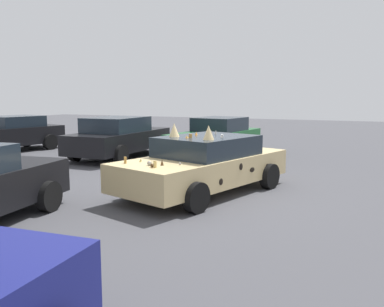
% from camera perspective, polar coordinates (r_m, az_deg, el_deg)
% --- Properties ---
extents(ground_plane, '(60.00, 60.00, 0.00)m').
position_cam_1_polar(ground_plane, '(9.56, 1.65, -5.45)').
color(ground_plane, '#47474C').
extents(art_car_decorated, '(4.77, 2.99, 1.61)m').
position_cam_1_polar(art_car_decorated, '(9.45, 1.76, -1.46)').
color(art_car_decorated, '#D8BC7F').
rests_on(art_car_decorated, ground).
extents(parked_sedan_far_left, '(4.36, 2.52, 1.41)m').
position_cam_1_polar(parked_sedan_far_left, '(18.06, -23.78, 2.54)').
color(parked_sedan_far_left, black).
rests_on(parked_sedan_far_left, ground).
extents(parked_sedan_far_right, '(4.48, 2.09, 1.46)m').
position_cam_1_polar(parked_sedan_far_right, '(15.10, -10.03, 2.26)').
color(parked_sedan_far_right, black).
rests_on(parked_sedan_far_right, ground).
extents(parked_sedan_near_left, '(4.72, 2.44, 1.40)m').
position_cam_1_polar(parked_sedan_near_left, '(15.55, 3.39, 2.35)').
color(parked_sedan_near_left, '#1E602D').
rests_on(parked_sedan_near_left, ground).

